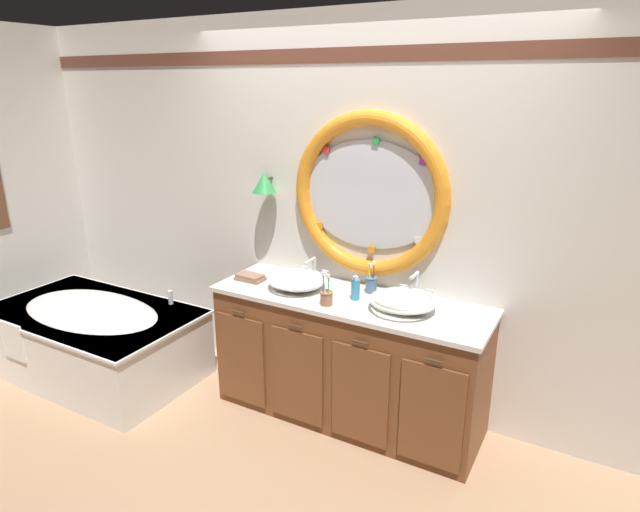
{
  "coord_description": "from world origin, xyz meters",
  "views": [
    {
      "loc": [
        1.44,
        -2.56,
        2.16
      ],
      "look_at": [
        -0.13,
        0.25,
        1.11
      ],
      "focal_mm": 30.02,
      "sensor_mm": 36.0,
      "label": 1
    }
  ],
  "objects_px": {
    "toothbrush_holder_left": "(326,297)",
    "soap_dispenser": "(355,289)",
    "sink_basin_right": "(403,301)",
    "folded_hand_towel": "(250,277)",
    "toothbrush_holder_right": "(371,284)",
    "bathtub": "(94,335)",
    "sink_basin_left": "(297,280)"
  },
  "relations": [
    {
      "from": "sink_basin_right",
      "to": "folded_hand_towel",
      "type": "relative_size",
      "value": 2.05
    },
    {
      "from": "sink_basin_right",
      "to": "toothbrush_holder_left",
      "type": "xyz_separation_m",
      "value": [
        -0.45,
        -0.15,
        -0.01
      ]
    },
    {
      "from": "bathtub",
      "to": "toothbrush_holder_right",
      "type": "bearing_deg",
      "value": 15.98
    },
    {
      "from": "toothbrush_holder_right",
      "to": "soap_dispenser",
      "type": "relative_size",
      "value": 1.34
    },
    {
      "from": "toothbrush_holder_right",
      "to": "soap_dispenser",
      "type": "bearing_deg",
      "value": -104.33
    },
    {
      "from": "toothbrush_holder_right",
      "to": "folded_hand_towel",
      "type": "relative_size",
      "value": 1.12
    },
    {
      "from": "sink_basin_left",
      "to": "sink_basin_right",
      "type": "bearing_deg",
      "value": 0.0
    },
    {
      "from": "sink_basin_right",
      "to": "soap_dispenser",
      "type": "bearing_deg",
      "value": 176.95
    },
    {
      "from": "toothbrush_holder_right",
      "to": "soap_dispenser",
      "type": "distance_m",
      "value": 0.16
    },
    {
      "from": "soap_dispenser",
      "to": "sink_basin_left",
      "type": "bearing_deg",
      "value": -177.65
    },
    {
      "from": "toothbrush_holder_left",
      "to": "toothbrush_holder_right",
      "type": "distance_m",
      "value": 0.36
    },
    {
      "from": "toothbrush_holder_right",
      "to": "folded_hand_towel",
      "type": "xyz_separation_m",
      "value": [
        -0.82,
        -0.2,
        -0.04
      ]
    },
    {
      "from": "sink_basin_right",
      "to": "folded_hand_towel",
      "type": "height_order",
      "value": "sink_basin_right"
    },
    {
      "from": "folded_hand_towel",
      "to": "sink_basin_right",
      "type": "bearing_deg",
      "value": 1.28
    },
    {
      "from": "soap_dispenser",
      "to": "folded_hand_towel",
      "type": "bearing_deg",
      "value": -176.93
    },
    {
      "from": "bathtub",
      "to": "toothbrush_holder_right",
      "type": "distance_m",
      "value": 2.2
    },
    {
      "from": "soap_dispenser",
      "to": "folded_hand_towel",
      "type": "height_order",
      "value": "soap_dispenser"
    },
    {
      "from": "soap_dispenser",
      "to": "bathtub",
      "type": "bearing_deg",
      "value": -167.89
    },
    {
      "from": "sink_basin_left",
      "to": "sink_basin_right",
      "type": "xyz_separation_m",
      "value": [
        0.74,
        0.0,
        0.0
      ]
    },
    {
      "from": "folded_hand_towel",
      "to": "toothbrush_holder_left",
      "type": "bearing_deg",
      "value": -10.4
    },
    {
      "from": "soap_dispenser",
      "to": "folded_hand_towel",
      "type": "distance_m",
      "value": 0.78
    },
    {
      "from": "sink_basin_left",
      "to": "soap_dispenser",
      "type": "bearing_deg",
      "value": 2.35
    },
    {
      "from": "toothbrush_holder_left",
      "to": "toothbrush_holder_right",
      "type": "xyz_separation_m",
      "value": [
        0.16,
        0.32,
        0.01
      ]
    },
    {
      "from": "toothbrush_holder_left",
      "to": "sink_basin_left",
      "type": "bearing_deg",
      "value": 153.75
    },
    {
      "from": "sink_basin_left",
      "to": "folded_hand_towel",
      "type": "bearing_deg",
      "value": -176.1
    },
    {
      "from": "bathtub",
      "to": "sink_basin_left",
      "type": "distance_m",
      "value": 1.74
    },
    {
      "from": "sink_basin_right",
      "to": "soap_dispenser",
      "type": "xyz_separation_m",
      "value": [
        -0.32,
        0.02,
        0.01
      ]
    },
    {
      "from": "bathtub",
      "to": "toothbrush_holder_left",
      "type": "xyz_separation_m",
      "value": [
        1.87,
        0.27,
        0.59
      ]
    },
    {
      "from": "soap_dispenser",
      "to": "folded_hand_towel",
      "type": "xyz_separation_m",
      "value": [
        -0.78,
        -0.04,
        -0.05
      ]
    },
    {
      "from": "bathtub",
      "to": "sink_basin_right",
      "type": "distance_m",
      "value": 2.43
    },
    {
      "from": "sink_basin_left",
      "to": "toothbrush_holder_left",
      "type": "relative_size",
      "value": 1.85
    },
    {
      "from": "toothbrush_holder_left",
      "to": "soap_dispenser",
      "type": "relative_size",
      "value": 1.27
    }
  ]
}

